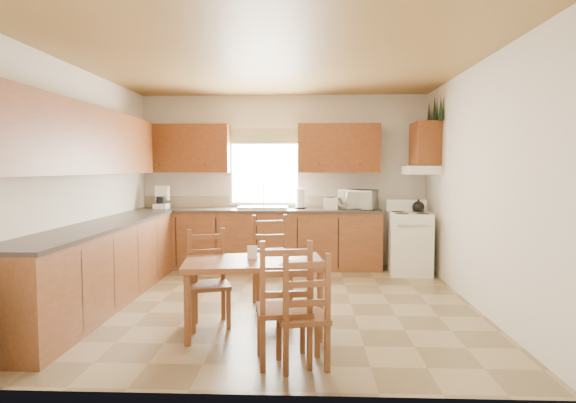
{
  "coord_description": "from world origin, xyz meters",
  "views": [
    {
      "loc": [
        0.38,
        -5.43,
        1.55
      ],
      "look_at": [
        0.15,
        0.3,
        1.15
      ],
      "focal_mm": 30.0,
      "sensor_mm": 36.0,
      "label": 1
    }
  ],
  "objects_px": {
    "dining_table": "(254,296)",
    "chair_far_left": "(209,279)",
    "microwave": "(358,199)",
    "stove": "(410,244)",
    "chair_near_left": "(284,301)",
    "chair_near_right": "(302,309)",
    "chair_far_right": "(272,262)"
  },
  "relations": [
    {
      "from": "dining_table",
      "to": "chair_far_left",
      "type": "height_order",
      "value": "chair_far_left"
    },
    {
      "from": "chair_far_left",
      "to": "microwave",
      "type": "bearing_deg",
      "value": 38.86
    },
    {
      "from": "microwave",
      "to": "stove",
      "type": "bearing_deg",
      "value": -1.6
    },
    {
      "from": "stove",
      "to": "microwave",
      "type": "bearing_deg",
      "value": 159.26
    },
    {
      "from": "chair_near_left",
      "to": "chair_far_left",
      "type": "bearing_deg",
      "value": -57.94
    },
    {
      "from": "stove",
      "to": "chair_near_left",
      "type": "bearing_deg",
      "value": -112.64
    },
    {
      "from": "dining_table",
      "to": "chair_near_left",
      "type": "xyz_separation_m",
      "value": [
        0.32,
        -0.71,
        0.15
      ]
    },
    {
      "from": "chair_near_right",
      "to": "dining_table",
      "type": "bearing_deg",
      "value": -72.15
    },
    {
      "from": "stove",
      "to": "chair_far_left",
      "type": "distance_m",
      "value": 3.46
    },
    {
      "from": "microwave",
      "to": "chair_far_right",
      "type": "relative_size",
      "value": 0.49
    },
    {
      "from": "chair_near_left",
      "to": "stove",
      "type": "bearing_deg",
      "value": -126.89
    },
    {
      "from": "chair_far_left",
      "to": "stove",
      "type": "bearing_deg",
      "value": 25.62
    },
    {
      "from": "chair_far_right",
      "to": "chair_near_left",
      "type": "bearing_deg",
      "value": -94.88
    },
    {
      "from": "stove",
      "to": "chair_near_left",
      "type": "xyz_separation_m",
      "value": [
        -1.68,
        -3.3,
        0.06
      ]
    },
    {
      "from": "stove",
      "to": "chair_far_left",
      "type": "xyz_separation_m",
      "value": [
        -2.46,
        -2.44,
        0.03
      ]
    },
    {
      "from": "chair_far_left",
      "to": "chair_near_left",
      "type": "bearing_deg",
      "value": -67.13
    },
    {
      "from": "dining_table",
      "to": "chair_near_right",
      "type": "distance_m",
      "value": 0.9
    },
    {
      "from": "stove",
      "to": "dining_table",
      "type": "height_order",
      "value": "stove"
    },
    {
      "from": "stove",
      "to": "chair_near_right",
      "type": "distance_m",
      "value": 3.7
    },
    {
      "from": "stove",
      "to": "chair_near_left",
      "type": "distance_m",
      "value": 3.71
    },
    {
      "from": "dining_table",
      "to": "chair_far_right",
      "type": "distance_m",
      "value": 0.87
    },
    {
      "from": "dining_table",
      "to": "chair_far_left",
      "type": "relative_size",
      "value": 1.38
    },
    {
      "from": "chair_near_left",
      "to": "chair_far_left",
      "type": "height_order",
      "value": "chair_near_left"
    },
    {
      "from": "chair_far_left",
      "to": "chair_far_right",
      "type": "height_order",
      "value": "chair_far_right"
    },
    {
      "from": "microwave",
      "to": "chair_near_right",
      "type": "bearing_deg",
      "value": -78.84
    },
    {
      "from": "stove",
      "to": "chair_far_right",
      "type": "bearing_deg",
      "value": -132.93
    },
    {
      "from": "dining_table",
      "to": "chair_far_right",
      "type": "xyz_separation_m",
      "value": [
        0.11,
        0.85,
        0.16
      ]
    },
    {
      "from": "chair_near_right",
      "to": "stove",
      "type": "bearing_deg",
      "value": -127.86
    },
    {
      "from": "microwave",
      "to": "chair_far_right",
      "type": "bearing_deg",
      "value": -95.75
    },
    {
      "from": "stove",
      "to": "chair_far_left",
      "type": "bearing_deg",
      "value": -130.94
    },
    {
      "from": "chair_near_right",
      "to": "chair_far_left",
      "type": "relative_size",
      "value": 0.97
    },
    {
      "from": "dining_table",
      "to": "chair_near_left",
      "type": "relative_size",
      "value": 1.29
    }
  ]
}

